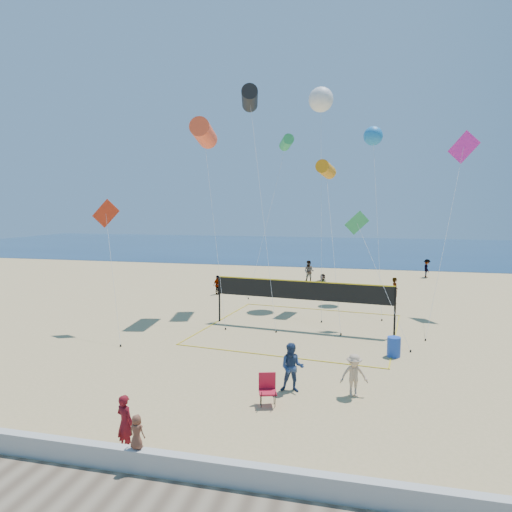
% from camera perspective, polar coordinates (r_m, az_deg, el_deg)
% --- Properties ---
extents(ground, '(120.00, 120.00, 0.00)m').
position_cam_1_polar(ground, '(14.97, -1.13, -20.45)').
color(ground, tan).
rests_on(ground, ground).
extents(ocean, '(140.00, 50.00, 0.03)m').
position_cam_1_polar(ocean, '(75.31, 10.85, 0.99)').
color(ocean, '#102B4D').
rests_on(ocean, ground).
extents(seawall, '(32.00, 0.30, 0.60)m').
position_cam_1_polar(seawall, '(12.30, -5.03, -25.24)').
color(seawall, '#B4B4B0').
rests_on(seawall, ground).
extents(woman, '(0.67, 0.55, 1.59)m').
position_cam_1_polar(woman, '(13.82, -16.05, -19.40)').
color(woman, maroon).
rests_on(woman, ground).
extents(toddler, '(0.47, 0.35, 0.88)m').
position_cam_1_polar(toddler, '(12.73, -14.68, -20.48)').
color(toddler, brown).
rests_on(toddler, seawall).
extents(bystander_a, '(0.93, 0.75, 1.80)m').
position_cam_1_polar(bystander_a, '(17.07, 4.54, -13.73)').
color(bystander_a, navy).
rests_on(bystander_a, ground).
extents(bystander_b, '(1.09, 0.77, 1.53)m').
position_cam_1_polar(bystander_b, '(17.05, 12.15, -14.36)').
color(bystander_b, tan).
rests_on(bystander_b, ground).
extents(far_person_0, '(0.64, 0.94, 1.48)m').
position_cam_1_polar(far_person_0, '(35.11, -4.86, -3.61)').
color(far_person_0, gray).
rests_on(far_person_0, ground).
extents(far_person_1, '(1.26, 1.31, 1.49)m').
position_cam_1_polar(far_person_1, '(36.08, 8.31, -3.38)').
color(far_person_1, gray).
rests_on(far_person_1, ground).
extents(far_person_2, '(0.53, 0.72, 1.82)m').
position_cam_1_polar(far_person_2, '(33.17, 16.97, -4.14)').
color(far_person_2, gray).
rests_on(far_person_2, ground).
extents(far_person_3, '(1.09, 0.94, 1.92)m').
position_cam_1_polar(far_person_3, '(40.92, 6.65, -1.92)').
color(far_person_3, gray).
rests_on(far_person_3, ground).
extents(far_person_4, '(0.72, 1.17, 1.75)m').
position_cam_1_polar(far_person_4, '(46.17, 20.58, -1.46)').
color(far_person_4, gray).
rests_on(far_person_4, ground).
extents(camp_chair, '(0.71, 0.83, 1.20)m').
position_cam_1_polar(camp_chair, '(16.10, 1.44, -16.08)').
color(camp_chair, '#B7142C').
rests_on(camp_chair, ground).
extents(trash_barrel, '(0.69, 0.69, 0.89)m').
position_cam_1_polar(trash_barrel, '(21.76, 16.85, -10.81)').
color(trash_barrel, '#1C46B7').
rests_on(trash_barrel, ground).
extents(volleyball_net, '(11.08, 10.95, 2.69)m').
position_cam_1_polar(volleyball_net, '(25.18, 5.70, -4.93)').
color(volleyball_net, black).
rests_on(volleyball_net, ground).
extents(kite_0, '(3.20, 4.97, 11.92)m').
position_cam_1_polar(kite_0, '(28.78, -6.54, 15.00)').
color(kite_0, '#FB4D28').
rests_on(kite_0, ground).
extents(kite_1, '(3.96, 7.93, 14.49)m').
position_cam_1_polar(kite_1, '(31.70, -0.79, 19.11)').
color(kite_1, black).
rests_on(kite_1, ground).
extents(kite_2, '(2.12, 7.65, 9.68)m').
position_cam_1_polar(kite_2, '(30.38, 8.74, 10.64)').
color(kite_2, orange).
rests_on(kite_2, ground).
extents(kite_3, '(3.15, 3.02, 7.13)m').
position_cam_1_polar(kite_3, '(25.78, -18.18, 4.36)').
color(kite_3, '#B82A12').
rests_on(kite_3, ground).
extents(kite_4, '(3.37, 4.55, 6.50)m').
position_cam_1_polar(kite_4, '(25.70, 12.86, 3.17)').
color(kite_4, green).
rests_on(kite_4, ground).
extents(kite_5, '(3.66, 8.18, 11.41)m').
position_cam_1_polar(kite_5, '(31.58, 24.39, 11.53)').
color(kite_5, '#D021A4').
rests_on(kite_5, ground).
extents(kite_6, '(1.85, 7.00, 14.80)m').
position_cam_1_polar(kite_6, '(33.10, 8.12, 18.78)').
color(kite_6, silver).
rests_on(kite_6, ground).
extents(kite_7, '(1.44, 7.64, 12.39)m').
position_cam_1_polar(kite_7, '(34.59, 14.43, 14.32)').
color(kite_7, blue).
rests_on(kite_7, ground).
extents(kite_8, '(2.40, 8.03, 12.64)m').
position_cam_1_polar(kite_8, '(39.37, 3.82, 13.96)').
color(kite_8, green).
rests_on(kite_8, ground).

